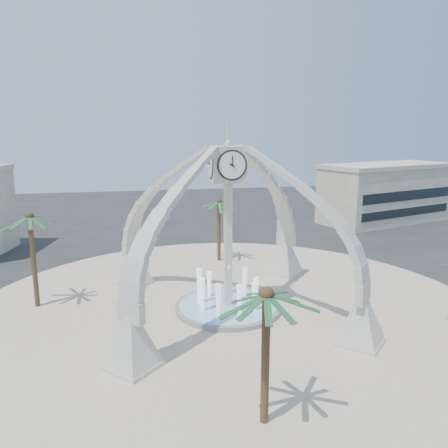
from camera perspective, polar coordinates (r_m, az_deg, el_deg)
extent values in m
plane|color=#282828|center=(33.83, 0.51, -11.15)|extent=(140.00, 140.00, 0.00)
cylinder|color=beige|center=(33.81, 0.51, -11.10)|extent=(40.00, 40.00, 0.06)
cube|color=beige|center=(32.21, 0.53, -3.11)|extent=(0.55, 0.55, 9.80)
cube|color=beige|center=(31.16, 0.55, 7.87)|extent=(2.50, 2.50, 2.50)
cone|color=beige|center=(31.09, 0.56, 13.85)|extent=(0.20, 0.20, 4.00)
cylinder|color=white|center=(29.91, 1.07, 7.69)|extent=(1.84, 0.04, 1.84)
pyramid|color=beige|center=(41.55, 8.05, -4.45)|extent=(3.80, 3.80, 3.20)
pyramid|color=beige|center=(39.26, -11.89, -5.58)|extent=(3.80, 3.80, 3.20)
pyramid|color=beige|center=(26.12, -11.92, -14.92)|extent=(3.80, 3.80, 3.20)
pyramid|color=beige|center=(29.44, 17.46, -12.02)|extent=(3.80, 3.80, 3.20)
cylinder|color=gray|center=(33.75, 0.51, -10.83)|extent=(8.00, 8.00, 0.40)
cylinder|color=#96C7DF|center=(33.66, 0.51, -10.49)|extent=(7.40, 7.40, 0.04)
cone|color=white|center=(33.08, 0.52, -7.93)|extent=(0.60, 0.60, 3.20)
cube|color=beige|center=(69.50, 20.30, 3.62)|extent=(21.49, 13.79, 8.00)
cube|color=beige|center=(69.06, 20.56, 7.15)|extent=(21.87, 14.17, 0.60)
cylinder|color=brown|center=(36.20, -23.61, -4.53)|extent=(0.38, 0.38, 7.25)
cylinder|color=brown|center=(45.10, -0.66, -0.91)|extent=(0.37, 0.37, 6.39)
cylinder|color=brown|center=(20.72, 5.42, -17.18)|extent=(0.40, 0.40, 6.47)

